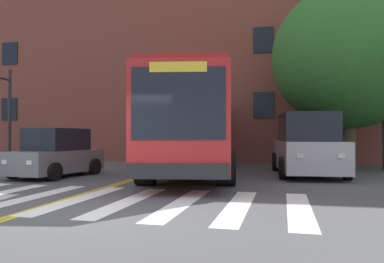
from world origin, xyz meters
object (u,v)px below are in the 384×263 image
object	(u,v)px
city_bus	(192,125)
car_tan_behind_bus	(209,146)
car_silver_far_lane	(307,146)
car_grey_near_lane	(56,154)
street_tree_curbside_large	(349,57)

from	to	relation	value
city_bus	car_tan_behind_bus	size ratio (longest dim) A/B	2.74
car_silver_far_lane	car_tan_behind_bus	xyz separation A→B (m)	(-5.31, 9.54, -0.26)
city_bus	car_silver_far_lane	bearing A→B (deg)	2.55
car_grey_near_lane	car_tan_behind_bus	distance (m)	12.49
car_grey_near_lane	car_silver_far_lane	bearing A→B (deg)	15.41
car_silver_far_lane	car_tan_behind_bus	bearing A→B (deg)	119.07
car_grey_near_lane	street_tree_curbside_large	distance (m)	12.90
city_bus	street_tree_curbside_large	world-z (taller)	street_tree_curbside_large
street_tree_curbside_large	car_tan_behind_bus	bearing A→B (deg)	138.66
car_silver_far_lane	car_tan_behind_bus	size ratio (longest dim) A/B	1.14
car_silver_far_lane	street_tree_curbside_large	distance (m)	5.36
car_grey_near_lane	street_tree_curbside_large	xyz separation A→B (m)	(10.90, 5.49, 4.17)
car_silver_far_lane	car_tan_behind_bus	world-z (taller)	car_silver_far_lane
city_bus	car_grey_near_lane	distance (m)	5.16
car_tan_behind_bus	street_tree_curbside_large	size ratio (longest dim) A/B	0.55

